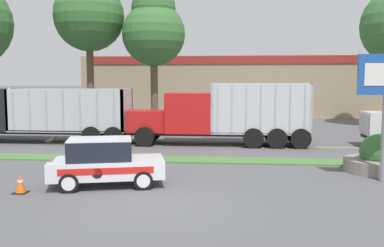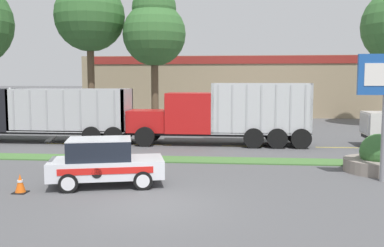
% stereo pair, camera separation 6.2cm
% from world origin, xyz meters
% --- Properties ---
extents(ground_plane, '(600.00, 600.00, 0.00)m').
position_xyz_m(ground_plane, '(0.00, 0.00, 0.00)').
color(ground_plane, '#515154').
extents(grass_verge, '(120.00, 1.56, 0.06)m').
position_xyz_m(grass_verge, '(0.00, 7.59, 0.03)').
color(grass_verge, '#477538').
rests_on(grass_verge, ground_plane).
extents(centre_line_3, '(2.40, 0.14, 0.01)m').
position_xyz_m(centre_line_3, '(-7.84, 12.37, 0.00)').
color(centre_line_3, yellow).
rests_on(centre_line_3, ground_plane).
extents(centre_line_4, '(2.40, 0.14, 0.01)m').
position_xyz_m(centre_line_4, '(-2.44, 12.37, 0.00)').
color(centre_line_4, yellow).
rests_on(centre_line_4, ground_plane).
extents(centre_line_5, '(2.40, 0.14, 0.01)m').
position_xyz_m(centre_line_5, '(2.96, 12.37, 0.00)').
color(centre_line_5, yellow).
rests_on(centre_line_5, ground_plane).
extents(centre_line_6, '(2.40, 0.14, 0.01)m').
position_xyz_m(centre_line_6, '(8.36, 12.37, 0.00)').
color(centre_line_6, yellow).
rests_on(centre_line_6, ground_plane).
extents(dump_truck_lead, '(12.34, 2.70, 3.42)m').
position_xyz_m(dump_truck_lead, '(-11.42, 12.86, 1.73)').
color(dump_truck_lead, black).
rests_on(dump_truck_lead, ground_plane).
extents(dump_truck_trail, '(10.79, 2.68, 3.69)m').
position_xyz_m(dump_truck_trail, '(0.82, 12.84, 1.65)').
color(dump_truck_trail, black).
rests_on(dump_truck_trail, ground_plane).
extents(rally_car, '(4.41, 2.80, 1.77)m').
position_xyz_m(rally_car, '(-2.26, 2.34, 0.89)').
color(rally_car, silver).
rests_on(rally_car, ground_plane).
extents(stone_planter, '(2.80, 2.80, 1.61)m').
position_xyz_m(stone_planter, '(8.51, 5.77, 0.53)').
color(stone_planter, gray).
rests_on(stone_planter, ground_plane).
extents(traffic_cone, '(0.46, 0.46, 0.66)m').
position_xyz_m(traffic_cone, '(-4.82, 1.04, 0.32)').
color(traffic_cone, black).
rests_on(traffic_cone, ground_plane).
extents(store_building_backdrop, '(37.56, 12.10, 6.42)m').
position_xyz_m(store_building_backdrop, '(5.06, 37.84, 3.21)').
color(store_building_backdrop, '#9E896B').
rests_on(store_building_backdrop, ground_plane).
extents(tree_behind_centre, '(5.11, 5.11, 11.42)m').
position_xyz_m(tree_behind_centre, '(-4.02, 22.03, 8.05)').
color(tree_behind_centre, brown).
rests_on(tree_behind_centre, ground_plane).
extents(tree_behind_right, '(5.77, 5.77, 13.46)m').
position_xyz_m(tree_behind_right, '(-9.46, 22.27, 9.66)').
color(tree_behind_right, brown).
rests_on(tree_behind_right, ground_plane).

